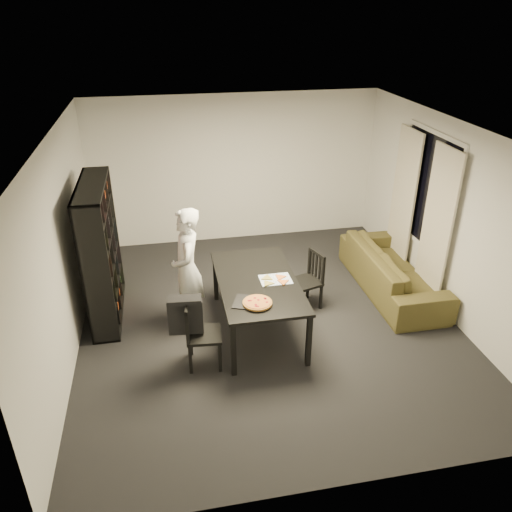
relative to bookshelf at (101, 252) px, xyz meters
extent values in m
cube|color=black|center=(2.16, -0.60, -0.95)|extent=(5.00, 5.50, 0.01)
cube|color=white|center=(2.16, -0.60, 1.65)|extent=(5.00, 5.50, 0.01)
cube|color=silver|center=(2.16, 2.15, 0.35)|extent=(5.00, 0.01, 2.60)
cube|color=silver|center=(2.16, -3.35, 0.35)|extent=(5.00, 0.01, 2.60)
cube|color=silver|center=(-0.34, -0.60, 0.35)|extent=(0.01, 5.50, 2.60)
cube|color=silver|center=(4.66, -0.60, 0.35)|extent=(0.01, 5.50, 2.60)
cube|color=black|center=(4.64, 0.00, 0.55)|extent=(0.02, 1.40, 1.60)
cube|color=white|center=(4.64, 0.00, 0.55)|extent=(0.03, 1.52, 1.72)
cube|color=beige|center=(4.56, -0.52, 0.20)|extent=(0.03, 0.70, 2.25)
cube|color=beige|center=(4.56, 0.52, 0.20)|extent=(0.03, 0.70, 2.25)
cube|color=black|center=(0.00, 0.00, 0.00)|extent=(0.35, 1.50, 1.90)
cube|color=black|center=(1.97, -0.80, -0.22)|extent=(1.00, 1.80, 0.04)
cube|color=black|center=(1.52, -1.65, -0.59)|extent=(0.06, 0.06, 0.71)
cube|color=black|center=(2.43, -1.65, -0.59)|extent=(0.06, 0.06, 0.71)
cube|color=black|center=(1.52, 0.05, -0.59)|extent=(0.06, 0.06, 0.71)
cube|color=black|center=(2.43, 0.05, -0.59)|extent=(0.06, 0.06, 0.71)
cube|color=black|center=(1.22, -1.37, -0.54)|extent=(0.44, 0.44, 0.04)
cube|color=black|center=(1.03, -1.36, -0.30)|extent=(0.07, 0.41, 0.43)
cube|color=black|center=(1.03, -1.36, -0.10)|extent=(0.06, 0.39, 0.05)
cube|color=black|center=(1.37, -1.56, -0.75)|extent=(0.04, 0.04, 0.40)
cube|color=black|center=(1.41, -1.21, -0.75)|extent=(0.04, 0.04, 0.40)
cube|color=black|center=(1.03, -1.53, -0.75)|extent=(0.04, 0.04, 0.40)
cube|color=black|center=(1.06, -1.18, -0.75)|extent=(0.04, 0.04, 0.40)
cube|color=black|center=(2.75, -0.38, -0.55)|extent=(0.49, 0.49, 0.04)
cube|color=black|center=(2.91, -0.33, -0.33)|extent=(0.15, 0.38, 0.41)
cube|color=black|center=(2.91, -0.33, -0.14)|extent=(0.14, 0.36, 0.05)
cube|color=black|center=(2.54, -0.27, -0.76)|extent=(0.04, 0.04, 0.38)
cube|color=black|center=(2.64, -0.59, -0.76)|extent=(0.04, 0.04, 0.38)
cube|color=black|center=(2.85, -0.17, -0.76)|extent=(0.04, 0.04, 0.38)
cube|color=black|center=(2.95, -0.49, -0.76)|extent=(0.04, 0.04, 0.38)
cube|color=black|center=(1.01, -1.35, -0.27)|extent=(0.41, 0.11, 0.43)
cube|color=black|center=(1.01, -1.35, -0.03)|extent=(0.40, 0.20, 0.05)
imported|color=silver|center=(1.11, -0.48, -0.12)|extent=(0.42, 0.62, 1.67)
cube|color=black|center=(1.79, -1.31, -0.19)|extent=(0.49, 0.44, 0.01)
cylinder|color=#9C672D|center=(1.86, -1.36, -0.17)|extent=(0.35, 0.35, 0.02)
cylinder|color=gold|center=(1.86, -1.36, -0.16)|extent=(0.31, 0.31, 0.01)
cube|color=white|center=(2.20, -0.83, -0.19)|extent=(0.40, 0.30, 0.01)
imported|color=#47471C|center=(4.17, -0.17, -0.62)|extent=(0.87, 2.24, 0.65)
camera|label=1|loc=(0.90, -6.23, 3.00)|focal=35.00mm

